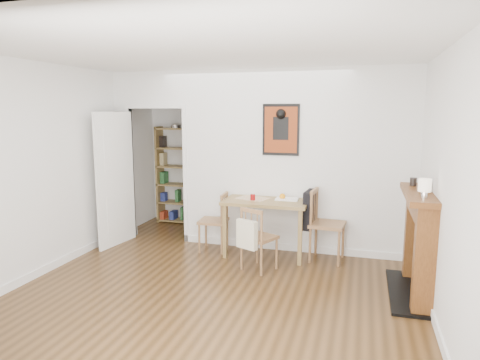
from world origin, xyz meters
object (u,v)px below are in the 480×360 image
(red_glass, at_px, (253,197))
(fireplace, at_px, (420,241))
(bookshelf, at_px, (177,176))
(ceramic_jar_a, at_px, (425,186))
(mantel_lamp, at_px, (425,186))
(dining_table, at_px, (267,206))
(notebook, at_px, (287,199))
(ceramic_jar_b, at_px, (413,182))
(chair_right, at_px, (326,224))
(chair_front, at_px, (259,238))
(orange_fruit, at_px, (282,196))
(chair_left, at_px, (213,222))

(red_glass, bearing_deg, fireplace, -19.71)
(bookshelf, bearing_deg, red_glass, -38.47)
(ceramic_jar_a, bearing_deg, mantel_lamp, -97.18)
(bookshelf, distance_m, fireplace, 4.41)
(dining_table, bearing_deg, red_glass, -148.40)
(bookshelf, xyz_separation_m, notebook, (2.22, -1.23, -0.06))
(dining_table, height_order, ceramic_jar_b, ceramic_jar_b)
(chair_right, height_order, red_glass, chair_right)
(chair_front, height_order, mantel_lamp, mantel_lamp)
(red_glass, distance_m, orange_fruit, 0.42)
(fireplace, height_order, red_glass, fireplace)
(dining_table, distance_m, notebook, 0.30)
(bookshelf, height_order, orange_fruit, bookshelf)
(bookshelf, height_order, fireplace, bookshelf)
(dining_table, xyz_separation_m, mantel_lamp, (1.86, -1.24, 0.59))
(chair_left, distance_m, notebook, 1.12)
(red_glass, bearing_deg, mantel_lamp, -29.23)
(ceramic_jar_b, bearing_deg, chair_left, 170.06)
(fireplace, height_order, orange_fruit, fireplace)
(chair_left, xyz_separation_m, chair_right, (1.60, 0.03, 0.08))
(orange_fruit, relative_size, ceramic_jar_b, 0.88)
(chair_right, distance_m, chair_front, 0.99)
(dining_table, bearing_deg, orange_fruit, 20.45)
(dining_table, xyz_separation_m, chair_left, (-0.78, -0.04, -0.27))
(chair_right, xyz_separation_m, ceramic_jar_b, (1.01, -0.49, 0.70))
(orange_fruit, bearing_deg, ceramic_jar_b, -19.44)
(dining_table, distance_m, ceramic_jar_b, 1.96)
(fireplace, relative_size, mantel_lamp, 6.32)
(chair_left, bearing_deg, red_glass, -6.40)
(bookshelf, height_order, ceramic_jar_b, bookshelf)
(orange_fruit, bearing_deg, red_glass, -154.16)
(chair_right, bearing_deg, ceramic_jar_a, -35.74)
(fireplace, relative_size, ceramic_jar_b, 13.20)
(chair_front, height_order, red_glass, red_glass)
(ceramic_jar_a, bearing_deg, dining_table, 157.32)
(notebook, bearing_deg, red_glass, -158.04)
(fireplace, bearing_deg, dining_table, 155.87)
(bookshelf, xyz_separation_m, ceramic_jar_b, (3.78, -1.80, 0.35))
(dining_table, bearing_deg, bookshelf, 146.26)
(dining_table, distance_m, mantel_lamp, 2.31)
(orange_fruit, bearing_deg, bookshelf, 150.38)
(red_glass, bearing_deg, notebook, 21.96)
(chair_left, relative_size, ceramic_jar_b, 9.03)
(red_glass, distance_m, notebook, 0.48)
(fireplace, distance_m, notebook, 1.88)
(chair_front, xyz_separation_m, red_glass, (-0.21, 0.50, 0.42))
(orange_fruit, distance_m, notebook, 0.07)
(mantel_lamp, bearing_deg, chair_right, 130.11)
(orange_fruit, height_order, ceramic_jar_b, ceramic_jar_b)
(ceramic_jar_a, bearing_deg, fireplace, -107.70)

